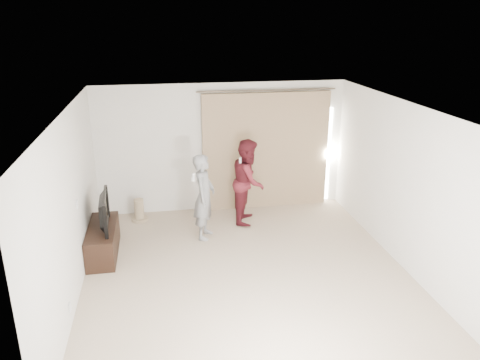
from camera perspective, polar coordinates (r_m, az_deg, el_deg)
name	(u,v)px	position (r m, az deg, el deg)	size (l,w,h in m)	color
floor	(247,274)	(7.46, 0.89, -11.39)	(5.50, 5.50, 0.00)	tan
wall_back	(222,148)	(9.47, -2.22, 3.96)	(5.00, 0.04, 2.60)	silver
wall_left	(71,208)	(6.90, -19.95, -3.27)	(0.04, 5.50, 2.60)	silver
ceiling	(248,109)	(6.52, 1.00, 8.62)	(5.00, 5.50, 0.01)	white
curtain	(267,151)	(9.59, 3.27, 3.54)	(2.80, 0.11, 2.46)	tan
tv_console	(103,241)	(8.24, -16.36, -7.11)	(0.45, 1.31, 0.50)	black
tv	(100,211)	(8.02, -16.72, -3.68)	(0.98, 0.13, 0.56)	black
scratching_post	(139,212)	(9.41, -12.17, -3.82)	(0.33, 0.33, 0.44)	tan
person_man	(204,197)	(8.33, -4.39, -2.05)	(0.54, 0.66, 1.56)	gray
person_woman	(248,181)	(8.97, 1.04, -0.13)	(0.83, 0.95, 1.64)	#58171F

